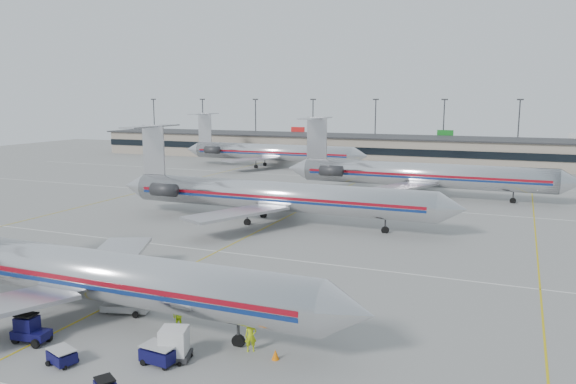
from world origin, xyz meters
The scene contains 16 objects.
ground centered at (0.00, 0.00, 0.00)m, with size 260.00×260.00×0.00m, color gray.
apron_markings centered at (0.00, 10.00, 0.01)m, with size 160.00×0.15×0.02m, color silver.
terminal centered at (0.00, 97.97, 3.16)m, with size 162.00×17.00×6.25m.
light_mast_row centered at (0.00, 112.00, 8.58)m, with size 163.60×0.40×15.28m.
jet_foreground centered at (-1.90, -8.86, 3.35)m, with size 44.06×25.95×11.53m.
jet_second_row centered at (-0.69, 24.32, 3.47)m, with size 45.70×26.91×11.96m.
jet_third_row centered at (13.06, 50.15, 3.61)m, with size 45.46×27.97×12.43m.
jet_back_row centered at (-24.47, 76.06, 3.51)m, with size 44.24×27.21×12.10m.
tug_center centered at (-0.29, -13.48, 0.86)m, with size 2.45×1.44×1.89m.
cart_inner centered at (9.05, -12.71, 0.62)m, with size 2.15×1.56×1.16m.
cart_outer centered at (3.84, -15.00, 0.51)m, with size 1.97×1.64×0.95m.
uld_container centered at (9.55, -11.96, 0.99)m, with size 2.25×2.05×1.96m.
belt_loader centered at (2.20, -7.09, 0.57)m, with size 4.17×2.12×2.13m.
ramp_worker_near centered at (13.25, -9.20, 0.98)m, with size 0.72×0.47×1.97m, color #AFC913.
ramp_worker_far centered at (7.11, -7.86, 0.85)m, with size 0.83×0.65×1.70m, color #B4E615.
cone_right centered at (15.10, -9.65, 0.31)m, with size 0.46×0.46×0.62m, color orange.
Camera 1 is at (27.79, -38.25, 15.35)m, focal length 35.00 mm.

